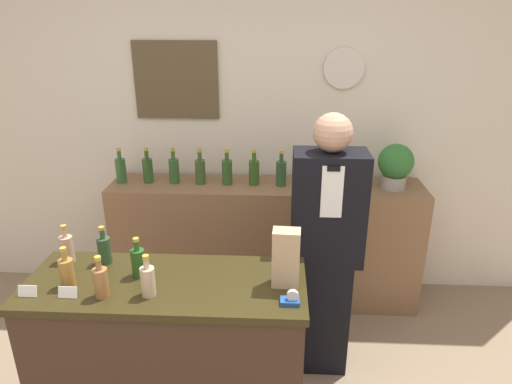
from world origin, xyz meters
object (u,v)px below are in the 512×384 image
Objects in this scene: potted_plant at (395,164)px; tape_dispenser at (291,299)px; shopkeeper at (325,251)px; paper_bag at (286,258)px.

potted_plant is 1.60m from tape_dispenser.
potted_plant is at bearing 52.68° from shopkeeper.
potted_plant is (0.55, 0.72, 0.32)m from shopkeeper.
tape_dispenser is (-0.23, -0.66, 0.10)m from shopkeeper.
shopkeeper is at bearing 63.54° from paper_bag.
shopkeeper is at bearing 71.20° from tape_dispenser.
potted_plant reaches higher than tape_dispenser.
tape_dispenser is at bearing -119.26° from potted_plant.
tape_dispenser is at bearing -108.80° from shopkeeper.
paper_bag reaches higher than tape_dispenser.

